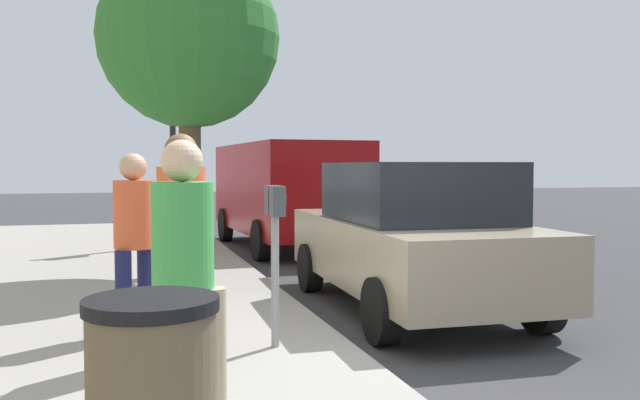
{
  "coord_description": "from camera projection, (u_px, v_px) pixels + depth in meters",
  "views": [
    {
      "loc": [
        -5.26,
        1.97,
        1.73
      ],
      "look_at": [
        1.03,
        0.1,
        1.4
      ],
      "focal_mm": 37.71,
      "sensor_mm": 36.0,
      "label": 1
    }
  ],
  "objects": [
    {
      "name": "ground_plane",
      "position": [
        366.0,
        370.0,
        5.68
      ],
      "size": [
        80.0,
        80.0,
        0.0
      ],
      "primitive_type": "plane",
      "color": "#38383A",
      "rests_on": "ground"
    },
    {
      "name": "pedestrian_at_meter",
      "position": [
        182.0,
        223.0,
        5.6
      ],
      "size": [
        0.54,
        0.4,
        1.85
      ],
      "rotation": [
        0.0,
        0.0,
        -1.36
      ],
      "color": "#191E4C",
      "rests_on": "sidewalk_slab"
    },
    {
      "name": "traffic_signal",
      "position": [
        178.0,
        123.0,
        13.3
      ],
      "size": [
        0.24,
        0.44,
        3.6
      ],
      "color": "black",
      "rests_on": "sidewalk_slab"
    },
    {
      "name": "pedestrian_bystander",
      "position": [
        183.0,
        257.0,
        4.13
      ],
      "size": [
        0.38,
        0.51,
        1.74
      ],
      "rotation": [
        0.0,
        0.0,
        -0.29
      ],
      "color": "tan",
      "rests_on": "sidewalk_slab"
    },
    {
      "name": "parked_sedan_near",
      "position": [
        411.0,
        236.0,
        8.0
      ],
      "size": [
        4.46,
        2.08,
        1.77
      ],
      "color": "gray",
      "rests_on": "ground_plane"
    },
    {
      "name": "street_tree",
      "position": [
        189.0,
        39.0,
        9.78
      ],
      "size": [
        2.64,
        2.64,
        4.78
      ],
      "color": "brown",
      "rests_on": "sidewalk_slab"
    },
    {
      "name": "parked_van_far",
      "position": [
        285.0,
        188.0,
        14.08
      ],
      "size": [
        5.28,
        2.28,
        2.18
      ],
      "color": "maroon",
      "rests_on": "ground_plane"
    },
    {
      "name": "parking_meter",
      "position": [
        275.0,
        231.0,
        5.82
      ],
      "size": [
        0.36,
        0.12,
        1.41
      ],
      "color": "gray",
      "rests_on": "sidewalk_slab"
    },
    {
      "name": "parking_officer",
      "position": [
        134.0,
        229.0,
        6.29
      ],
      "size": [
        0.46,
        0.37,
        1.7
      ],
      "rotation": [
        0.0,
        0.0,
        -2.16
      ],
      "color": "#191E4C",
      "rests_on": "sidewalk_slab"
    }
  ]
}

